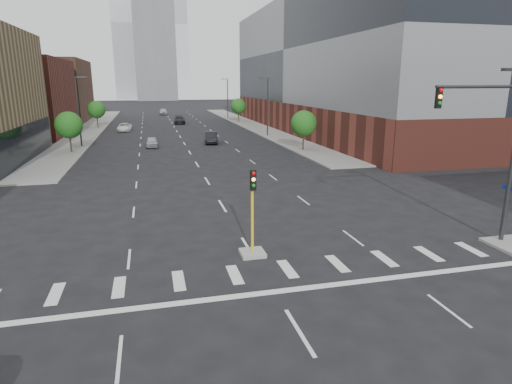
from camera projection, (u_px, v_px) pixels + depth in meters
name	position (u px, v px, depth m)	size (l,w,h in m)	color
ground	(321.00, 368.00, 12.99)	(400.00, 400.00, 0.00)	black
sidewalk_left_far	(92.00, 128.00, 78.99)	(5.00, 92.00, 0.15)	gray
sidewalk_right_far	(250.00, 124.00, 86.00)	(5.00, 92.00, 0.15)	gray
building_left_far_b	(37.00, 91.00, 91.38)	(20.00, 24.00, 13.00)	brown
building_right_main	(350.00, 66.00, 73.49)	(24.00, 70.00, 22.00)	brown
tower_left	(136.00, 26.00, 209.04)	(22.00, 22.00, 70.00)	#B2B7BC
tower_right	(169.00, 26.00, 249.57)	(20.00, 20.00, 80.00)	#B2B7BC
tower_mid	(155.00, 51.00, 195.38)	(18.00, 18.00, 44.00)	slate
median_traffic_signal	(253.00, 237.00, 21.17)	(1.20, 1.20, 4.40)	#999993
mast_arm_signal	(502.00, 139.00, 21.57)	(5.12, 0.90, 9.07)	#2D2D30
streetlight_right_a	(267.00, 104.00, 66.54)	(1.60, 0.22, 9.07)	#2D2D30
streetlight_right_b	(227.00, 97.00, 99.42)	(1.60, 0.22, 9.07)	#2D2D30
streetlight_left	(79.00, 109.00, 55.58)	(1.60, 0.22, 9.07)	#2D2D30
tree_left_near	(69.00, 125.00, 51.15)	(3.20, 3.20, 4.85)	#382619
tree_left_far	(96.00, 110.00, 79.34)	(3.20, 3.20, 4.85)	#382619
tree_right_near	(304.00, 123.00, 52.99)	(3.20, 3.20, 4.85)	#382619
tree_right_far	(238.00, 106.00, 90.57)	(3.20, 3.20, 4.85)	#382619
car_near_left	(152.00, 142.00, 56.60)	(1.57, 3.90, 1.33)	#AEAFB3
car_mid_right	(211.00, 138.00, 60.14)	(1.69, 4.86, 1.60)	black
car_far_left	(125.00, 127.00, 74.74)	(2.28, 4.94, 1.37)	white
car_deep_right	(180.00, 120.00, 87.90)	(2.18, 5.37, 1.56)	black
car_distant	(163.00, 112.00, 111.53)	(1.97, 4.89, 1.66)	silver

